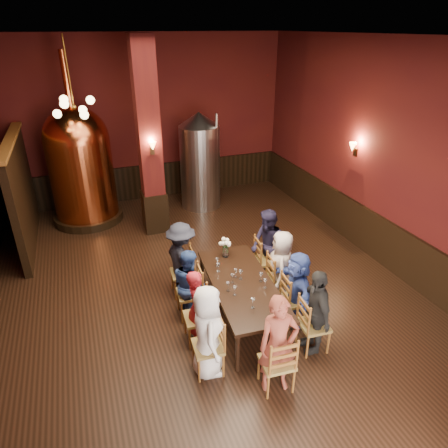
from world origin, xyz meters
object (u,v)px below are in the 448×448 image
object	(u,v)px
person_2	(189,284)
rose_vase	(226,245)
dining_table	(242,285)
steel_vessel	(200,161)
person_0	(208,331)
copper_kettle	(81,164)
person_1	(197,307)

from	to	relation	value
person_2	rose_vase	size ratio (longest dim) A/B	3.41
dining_table	steel_vessel	world-z (taller)	steel_vessel
person_0	person_2	bearing A→B (deg)	4.49
copper_kettle	rose_vase	xyz separation A→B (m)	(2.29, -4.22, -0.52)
dining_table	person_1	distance (m)	0.91
dining_table	copper_kettle	xyz separation A→B (m)	(-2.26, 5.11, 0.83)
dining_table	rose_vase	size ratio (longest dim) A/B	6.40
dining_table	copper_kettle	world-z (taller)	copper_kettle
person_0	copper_kettle	world-z (taller)	copper_kettle
person_1	rose_vase	distance (m)	1.50
person_1	person_0	bearing A→B (deg)	-161.79
person_0	dining_table	bearing A→B (deg)	-35.88
dining_table	person_0	size ratio (longest dim) A/B	1.68
dining_table	copper_kettle	size ratio (longest dim) A/B	0.59
person_1	steel_vessel	bearing A→B (deg)	4.77
person_1	person_2	size ratio (longest dim) A/B	1.00
dining_table	rose_vase	distance (m)	0.94
person_0	person_2	world-z (taller)	person_0
person_1	steel_vessel	world-z (taller)	steel_vessel
person_0	steel_vessel	world-z (taller)	steel_vessel
person_1	person_2	world-z (taller)	person_1
person_0	person_2	distance (m)	1.33
copper_kettle	steel_vessel	distance (m)	3.08
rose_vase	copper_kettle	bearing A→B (deg)	118.49
person_1	steel_vessel	distance (m)	5.52
person_2	rose_vase	world-z (taller)	person_2
dining_table	person_0	distance (m)	1.31
person_2	copper_kettle	size ratio (longest dim) A/B	0.32
copper_kettle	steel_vessel	xyz separation A→B (m)	(3.07, -0.16, -0.20)
person_0	steel_vessel	bearing A→B (deg)	-7.50
dining_table	steel_vessel	distance (m)	5.06
copper_kettle	steel_vessel	world-z (taller)	copper_kettle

